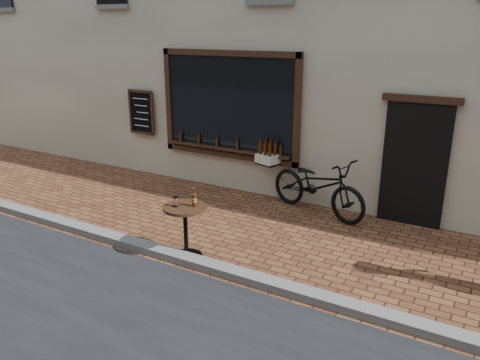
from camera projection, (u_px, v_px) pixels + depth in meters
The scene contains 4 objects.
ground at pixel (218, 280), 6.60m from camera, with size 90.00×90.00×0.00m, color #592F1C.
kerb at pixel (225, 271), 6.75m from camera, with size 90.00×0.25×0.12m, color slate.
cargo_bicycle at pixel (316, 184), 8.86m from camera, with size 2.55×1.36×1.20m.
bistro_table at pixel (186, 221), 7.08m from camera, with size 0.66×0.66×1.14m.
Camera 1 is at (3.18, -4.90, 3.40)m, focal length 35.00 mm.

